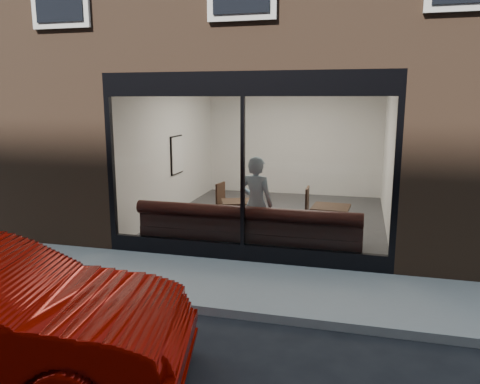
% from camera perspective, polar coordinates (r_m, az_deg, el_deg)
% --- Properties ---
extents(ground, '(120.00, 120.00, 0.00)m').
position_cam_1_polar(ground, '(6.39, -4.35, -14.35)').
color(ground, black).
rests_on(ground, ground).
extents(sidewalk_near, '(40.00, 2.00, 0.01)m').
position_cam_1_polar(sidewalk_near, '(7.26, -1.75, -11.02)').
color(sidewalk_near, gray).
rests_on(sidewalk_near, ground).
extents(kerb_near, '(40.00, 0.10, 0.12)m').
position_cam_1_polar(kerb_near, '(6.32, -4.51, -14.05)').
color(kerb_near, gray).
rests_on(kerb_near, ground).
extents(host_building_pier_left, '(2.50, 12.00, 3.20)m').
position_cam_1_polar(host_building_pier_left, '(14.62, -8.24, 6.65)').
color(host_building_pier_left, brown).
rests_on(host_building_pier_left, ground).
extents(host_building_pier_right, '(2.50, 12.00, 3.20)m').
position_cam_1_polar(host_building_pier_right, '(13.61, 22.46, 5.57)').
color(host_building_pier_right, brown).
rests_on(host_building_pier_right, ground).
extents(host_building_backfill, '(5.00, 6.00, 3.20)m').
position_cam_1_polar(host_building_backfill, '(16.59, 8.04, 7.20)').
color(host_building_backfill, brown).
rests_on(host_building_backfill, ground).
extents(cafe_floor, '(6.00, 6.00, 0.00)m').
position_cam_1_polar(cafe_floor, '(10.96, 4.14, -3.20)').
color(cafe_floor, '#2D2D30').
rests_on(cafe_floor, ground).
extents(cafe_ceiling, '(6.00, 6.00, 0.00)m').
position_cam_1_polar(cafe_ceiling, '(10.62, 4.39, 13.59)').
color(cafe_ceiling, white).
rests_on(cafe_ceiling, host_building_upper).
extents(cafe_wall_back, '(5.00, 0.00, 5.00)m').
position_cam_1_polar(cafe_wall_back, '(13.61, 6.55, 6.35)').
color(cafe_wall_back, silver).
rests_on(cafe_wall_back, ground).
extents(cafe_wall_left, '(0.00, 6.00, 6.00)m').
position_cam_1_polar(cafe_wall_left, '(11.38, -8.21, 5.34)').
color(cafe_wall_left, silver).
rests_on(cafe_wall_left, ground).
extents(cafe_wall_right, '(0.00, 6.00, 6.00)m').
position_cam_1_polar(cafe_wall_right, '(10.52, 17.77, 4.43)').
color(cafe_wall_right, silver).
rests_on(cafe_wall_right, ground).
extents(storefront_kick, '(5.00, 0.10, 0.30)m').
position_cam_1_polar(storefront_kick, '(8.16, 0.33, -7.37)').
color(storefront_kick, black).
rests_on(storefront_kick, ground).
extents(storefront_header, '(5.00, 0.10, 0.40)m').
position_cam_1_polar(storefront_header, '(7.73, 0.36, 13.07)').
color(storefront_header, black).
rests_on(storefront_header, host_building_upper).
extents(storefront_mullion, '(0.06, 0.10, 2.50)m').
position_cam_1_polar(storefront_mullion, '(7.82, 0.34, 2.39)').
color(storefront_mullion, black).
rests_on(storefront_mullion, storefront_kick).
extents(storefront_glass, '(4.80, 0.00, 4.80)m').
position_cam_1_polar(storefront_glass, '(7.79, 0.29, 2.35)').
color(storefront_glass, white).
rests_on(storefront_glass, storefront_kick).
extents(banquette, '(4.00, 0.55, 0.45)m').
position_cam_1_polar(banquette, '(8.50, 1.00, -6.06)').
color(banquette, '#341913').
rests_on(banquette, cafe_floor).
extents(person, '(0.71, 0.53, 1.75)m').
position_cam_1_polar(person, '(8.53, 1.96, -1.47)').
color(person, '#A5C7DD').
rests_on(person, cafe_floor).
extents(cafe_table_left, '(0.73, 0.73, 0.04)m').
position_cam_1_polar(cafe_table_left, '(9.34, -0.44, -1.20)').
color(cafe_table_left, '#332213').
rests_on(cafe_table_left, cafe_floor).
extents(cafe_table_right, '(0.73, 0.73, 0.04)m').
position_cam_1_polar(cafe_table_right, '(9.02, 11.02, -1.86)').
color(cafe_table_right, '#332213').
rests_on(cafe_table_right, cafe_floor).
extents(cafe_chair_left, '(0.45, 0.45, 0.04)m').
position_cam_1_polar(cafe_chair_left, '(10.49, -3.30, -2.62)').
color(cafe_chair_left, '#332213').
rests_on(cafe_chair_left, cafe_floor).
extents(cafe_chair_right, '(0.48, 0.48, 0.05)m').
position_cam_1_polar(cafe_chair_right, '(9.99, 7.03, -3.40)').
color(cafe_chair_right, '#332213').
rests_on(cafe_chair_right, cafe_floor).
extents(wall_poster, '(0.02, 0.66, 0.88)m').
position_cam_1_polar(wall_poster, '(11.56, -7.64, 4.51)').
color(wall_poster, white).
rests_on(wall_poster, cafe_wall_left).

